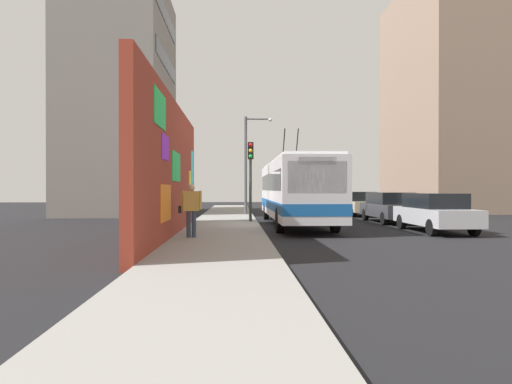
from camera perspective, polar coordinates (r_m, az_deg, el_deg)
The scene contains 12 objects.
ground_plane at distance 20.40m, azimuth 0.43°, elevation -4.55°, with size 80.00×80.00×0.00m, color black.
sidewalk_slab at distance 20.38m, azimuth -4.08°, elevation -4.34°, with size 48.00×3.20×0.15m, color gray.
graffiti_wall at distance 16.11m, azimuth -10.73°, elevation 2.79°, with size 13.26×0.32×4.86m.
building_far_left at distance 33.53m, azimuth -16.90°, elevation 11.23°, with size 10.05×6.38×16.15m.
building_far_right at distance 40.57m, azimuth 24.38°, elevation 10.81°, with size 12.30×8.76×18.25m.
city_bus at distance 21.78m, azimuth 4.98°, elevation 0.35°, with size 12.22×2.53×4.90m.
parked_car_silver at distance 19.43m, azimuth 21.98°, elevation -2.35°, with size 4.56×1.83×1.58m.
parked_car_dark_gray at distance 24.29m, azimuth 16.82°, elevation -1.80°, with size 4.78×1.90×1.58m.
parked_car_champagne at distance 29.69m, azimuth 13.19°, elevation -1.41°, with size 4.09×1.78×1.58m.
pedestrian_near_wall at distance 14.86m, azimuth -8.36°, elevation -1.76°, with size 0.24×0.77×1.77m.
traffic_light at distance 21.97m, azimuth -0.71°, elevation 3.15°, with size 0.49×0.28×3.94m.
street_lamp at distance 28.34m, azimuth -0.91°, elevation 4.42°, with size 0.44×1.81×6.23m.
Camera 1 is at (-20.30, 1.07, 1.74)m, focal length 31.11 mm.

